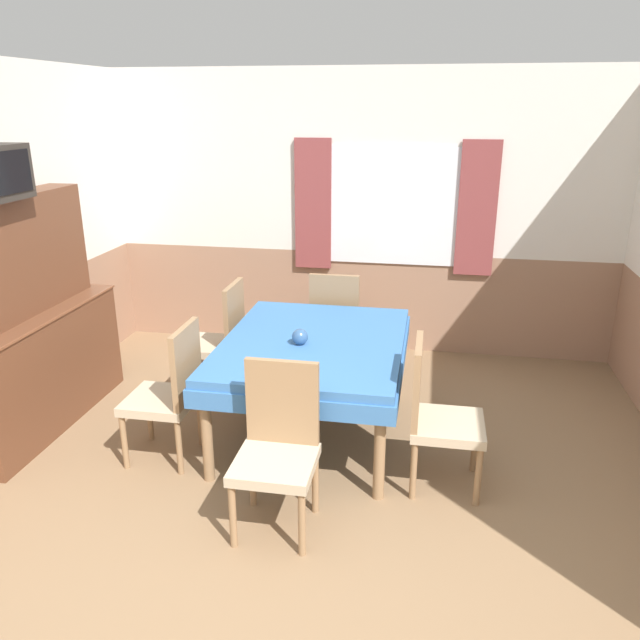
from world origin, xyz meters
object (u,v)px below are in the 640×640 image
object	(u,v)px
chair_head_near	(278,444)
vase	(300,337)
chair_left_near	(170,391)
chair_head_window	(336,322)
sideboard	(31,334)
chair_left_far	(221,337)
dining_table	(313,353)
chair_right_near	(436,413)

from	to	relation	value
chair_head_near	vase	size ratio (longest dim) A/B	8.58
chair_left_near	vase	bearing A→B (deg)	-62.95
chair_head_window	sideboard	size ratio (longest dim) A/B	0.56
chair_left_far	chair_head_window	size ratio (longest dim) A/B	1.00
dining_table	vase	distance (m)	0.20
vase	chair_head_window	bearing A→B (deg)	86.35
chair_head_near	vase	xyz separation A→B (m)	(-0.07, 0.94, 0.28)
chair_right_near	chair_head_window	distance (m)	1.77
chair_head_near	chair_left_near	bearing A→B (deg)	-32.05
chair_right_near	sideboard	distance (m)	2.93
dining_table	vase	bearing A→B (deg)	-126.13
chair_head_near	chair_head_window	distance (m)	2.09
chair_left_far	vase	xyz separation A→B (m)	(0.79, -0.60, 0.28)
chair_right_near	dining_table	bearing A→B (deg)	-120.25
dining_table	chair_head_near	size ratio (longest dim) A/B	1.72
vase	sideboard	bearing A→B (deg)	-176.72
chair_left_far	chair_left_near	world-z (taller)	same
chair_left_far	sideboard	distance (m)	1.39
chair_left_near	chair_head_near	bearing A→B (deg)	-122.05
sideboard	vase	bearing A→B (deg)	3.28
chair_head_near	sideboard	distance (m)	2.21
chair_left_near	sideboard	size ratio (longest dim) A/B	0.56
chair_head_near	chair_right_near	bearing A→B (deg)	-147.95
chair_left_far	chair_head_window	bearing A→B (deg)	-57.95
chair_left_far	chair_left_near	xyz separation A→B (m)	(0.00, -1.01, 0.00)
dining_table	chair_head_window	bearing A→B (deg)	90.00
chair_left_near	sideboard	bearing A→B (deg)	76.12
dining_table	chair_left_far	world-z (taller)	chair_left_far
dining_table	sideboard	bearing A→B (deg)	-174.06
dining_table	chair_head_near	world-z (taller)	chair_head_near
chair_left_far	chair_head_window	xyz separation A→B (m)	(0.86, 0.54, 0.00)
chair_head_near	chair_head_window	bearing A→B (deg)	-90.00
chair_right_near	chair_left_far	world-z (taller)	same
chair_head_window	sideboard	bearing A→B (deg)	-148.38
dining_table	chair_left_far	xyz separation A→B (m)	(-0.86, 0.50, -0.13)
chair_head_near	chair_left_far	world-z (taller)	same
vase	chair_left_far	bearing A→B (deg)	142.64
chair_right_near	chair_head_window	world-z (taller)	same
chair_right_near	chair_head_window	size ratio (longest dim) A/B	1.00
dining_table	chair_right_near	world-z (taller)	chair_right_near
chair_head_window	chair_left_near	xyz separation A→B (m)	(-0.86, -1.55, 0.00)
chair_right_near	chair_left_far	distance (m)	2.00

